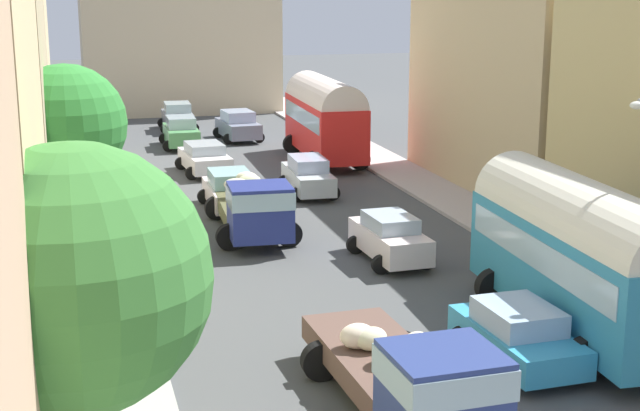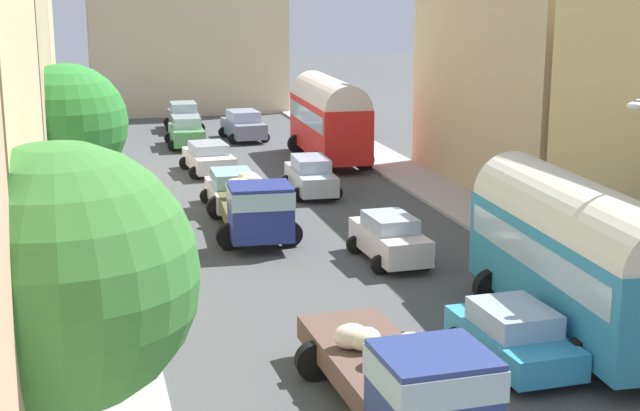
% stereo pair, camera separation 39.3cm
% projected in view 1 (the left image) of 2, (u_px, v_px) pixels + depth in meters
% --- Properties ---
extents(ground_plane, '(154.00, 154.00, 0.00)m').
position_uv_depth(ground_plane, '(271.00, 203.00, 38.25)').
color(ground_plane, '#474A4A').
extents(sidewalk_left, '(2.50, 70.00, 0.14)m').
position_uv_depth(sidewalk_left, '(89.00, 213.00, 36.37)').
color(sidewalk_left, '#9A9B94').
rests_on(sidewalk_left, ground).
extents(sidewalk_right, '(2.50, 70.00, 0.14)m').
position_uv_depth(sidewalk_right, '(436.00, 191.00, 40.09)').
color(sidewalk_right, '#B3A7A1').
rests_on(sidewalk_right, ground).
extents(building_right_2, '(4.83, 13.27, 9.47)m').
position_uv_depth(building_right_2, '(512.00, 79.00, 40.08)').
color(building_right_2, tan).
rests_on(building_right_2, ground).
extents(distant_church, '(13.22, 7.30, 20.16)m').
position_uv_depth(distant_church, '(178.00, 15.00, 64.34)').
color(distant_church, beige).
rests_on(distant_church, ground).
extents(parked_bus_0, '(3.48, 8.63, 4.07)m').
position_uv_depth(parked_bus_0, '(579.00, 250.00, 23.51)').
color(parked_bus_0, teal).
rests_on(parked_bus_0, ground).
extents(parked_bus_1, '(3.38, 8.29, 4.21)m').
position_uv_depth(parked_bus_1, '(325.00, 115.00, 46.62)').
color(parked_bus_1, red).
rests_on(parked_bus_1, ground).
extents(cargo_truck_0, '(3.06, 6.94, 2.27)m').
position_uv_depth(cargo_truck_0, '(413.00, 377.00, 18.58)').
color(cargo_truck_0, navy).
rests_on(cargo_truck_0, ground).
extents(cargo_truck_1, '(3.19, 7.26, 2.27)m').
position_uv_depth(cargo_truck_1, '(253.00, 206.00, 32.78)').
color(cargo_truck_1, navy).
rests_on(cargo_truck_1, ground).
extents(car_0, '(2.37, 4.07, 1.57)m').
position_uv_depth(car_0, '(230.00, 190.00, 36.97)').
color(car_0, silver).
rests_on(car_0, ground).
extents(car_1, '(2.57, 4.19, 1.45)m').
position_uv_depth(car_1, '(205.00, 158.00, 44.04)').
color(car_1, silver).
rests_on(car_1, ground).
extents(car_2, '(2.32, 4.07, 1.68)m').
position_uv_depth(car_2, '(181.00, 132.00, 51.00)').
color(car_2, '#4F9755').
rests_on(car_2, ground).
extents(car_3, '(2.40, 4.06, 1.69)m').
position_uv_depth(car_3, '(178.00, 117.00, 56.81)').
color(car_3, gray).
rests_on(car_3, ground).
extents(car_4, '(2.46, 3.94, 1.47)m').
position_uv_depth(car_4, '(518.00, 335.00, 21.95)').
color(car_4, '#3396C3').
rests_on(car_4, ground).
extents(car_5, '(2.22, 3.83, 1.56)m').
position_uv_depth(car_5, '(390.00, 238.00, 30.11)').
color(car_5, silver).
rests_on(car_5, ground).
extents(car_6, '(2.24, 4.24, 1.62)m').
position_uv_depth(car_6, '(308.00, 176.00, 39.65)').
color(car_6, silver).
rests_on(car_6, ground).
extents(car_7, '(2.56, 4.14, 1.69)m').
position_uv_depth(car_7, '(238.00, 126.00, 53.29)').
color(car_7, gray).
rests_on(car_7, ground).
extents(pedestrian_0, '(0.53, 0.53, 1.77)m').
position_uv_depth(pedestrian_0, '(79.00, 179.00, 38.14)').
color(pedestrian_0, '#6F6154').
rests_on(pedestrian_0, ground).
extents(pedestrian_1, '(0.34, 0.34, 1.77)m').
position_uv_depth(pedestrian_1, '(80.00, 379.00, 18.81)').
color(pedestrian_1, slate).
rests_on(pedestrian_1, ground).
extents(pedestrian_3, '(0.50, 0.50, 1.86)m').
position_uv_depth(pedestrian_3, '(93.00, 200.00, 34.08)').
color(pedestrian_3, slate).
rests_on(pedestrian_3, ground).
extents(pedestrian_4, '(0.51, 0.51, 1.79)m').
position_uv_depth(pedestrian_4, '(115.00, 218.00, 31.72)').
color(pedestrian_4, '#7B6854').
rests_on(pedestrian_4, ground).
extents(roadside_tree_0, '(4.24, 4.24, 6.53)m').
position_uv_depth(roadside_tree_0, '(76.00, 279.00, 14.29)').
color(roadside_tree_0, brown).
rests_on(roadside_tree_0, ground).
extents(roadside_tree_1, '(3.10, 3.10, 5.34)m').
position_uv_depth(roadside_tree_1, '(72.00, 212.00, 21.08)').
color(roadside_tree_1, brown).
rests_on(roadside_tree_1, ground).
extents(roadside_tree_2, '(3.92, 3.92, 6.30)m').
position_uv_depth(roadside_tree_2, '(66.00, 125.00, 30.24)').
color(roadside_tree_2, brown).
rests_on(roadside_tree_2, ground).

